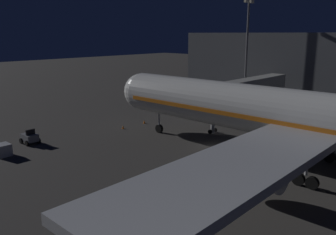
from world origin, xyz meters
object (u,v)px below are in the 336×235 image
baggage_container_near_belt (3,150)px  airliner_at_gate (330,122)px  jet_bridge (240,89)px  traffic_cone_nose_starboard (123,127)px  traffic_cone_nose_port (144,122)px  apron_floodlight_mast (247,47)px  baggage_tug_lead (30,138)px

baggage_container_near_belt → airliner_at_gate: bearing=123.3°
airliner_at_gate → jet_bridge: bearing=-124.8°
traffic_cone_nose_starboard → traffic_cone_nose_port: bearing=180.0°
jet_bridge → apron_floodlight_mast: bearing=-152.1°
jet_bridge → traffic_cone_nose_port: (10.04, -11.31, -5.38)m
airliner_at_gate → traffic_cone_nose_starboard: bearing=-85.6°
traffic_cone_nose_starboard → apron_floodlight_mast: bearing=171.2°
traffic_cone_nose_starboard → jet_bridge: bearing=141.9°
jet_bridge → baggage_container_near_belt: jet_bridge is taller
jet_bridge → apron_floodlight_mast: apron_floodlight_mast is taller
baggage_container_near_belt → traffic_cone_nose_port: size_ratio=3.14×
baggage_container_near_belt → traffic_cone_nose_starboard: baggage_container_near_belt is taller
baggage_tug_lead → traffic_cone_nose_starboard: size_ratio=4.15×
jet_bridge → baggage_tug_lead: bearing=-28.1°
baggage_container_near_belt → baggage_tug_lead: bearing=-152.8°
traffic_cone_nose_port → baggage_tug_lead: bearing=-10.8°
jet_bridge → traffic_cone_nose_port: size_ratio=41.62×
apron_floodlight_mast → baggage_container_near_belt: size_ratio=11.70×
jet_bridge → baggage_container_near_belt: size_ratio=13.25×
jet_bridge → apron_floodlight_mast: size_ratio=1.13×
airliner_at_gate → jet_bridge: size_ratio=2.63×
baggage_tug_lead → baggage_container_near_belt: bearing=27.2°
apron_floodlight_mast → baggage_tug_lead: apron_floodlight_mast is taller
apron_floodlight_mast → airliner_at_gate: bearing=44.0°
apron_floodlight_mast → traffic_cone_nose_port: 26.25m
jet_bridge → traffic_cone_nose_starboard: size_ratio=41.62×
baggage_tug_lead → baggage_container_near_belt: 5.03m
baggage_tug_lead → traffic_cone_nose_port: size_ratio=4.15×
airliner_at_gate → jet_bridge: airliner_at_gate is taller
airliner_at_gate → baggage_tug_lead: airliner_at_gate is taller
baggage_container_near_belt → traffic_cone_nose_port: baggage_container_near_belt is taller
airliner_at_gate → apron_floodlight_mast: bearing=-136.0°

